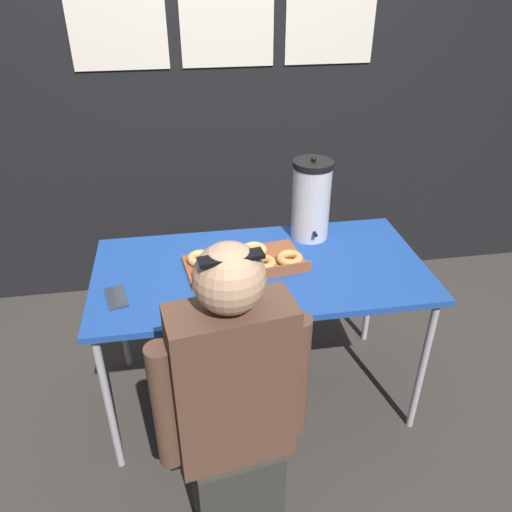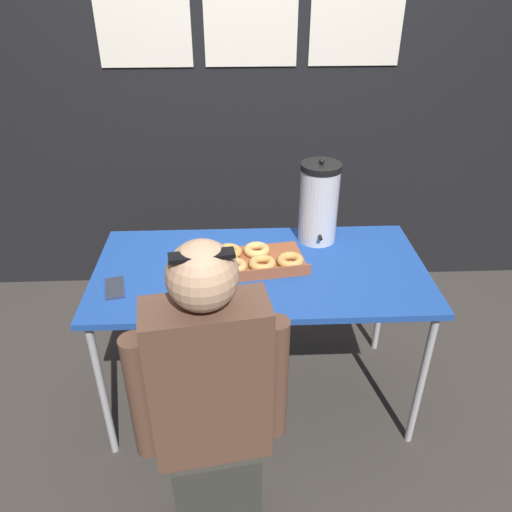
% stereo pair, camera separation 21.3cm
% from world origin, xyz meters
% --- Properties ---
extents(ground_plane, '(12.00, 12.00, 0.00)m').
position_xyz_m(ground_plane, '(0.00, 0.00, 0.00)').
color(ground_plane, '#3D3833').
extents(back_wall, '(6.00, 0.11, 2.85)m').
position_xyz_m(back_wall, '(0.00, 1.13, 1.43)').
color(back_wall, black).
rests_on(back_wall, ground).
extents(folding_table, '(1.43, 0.73, 0.76)m').
position_xyz_m(folding_table, '(0.00, 0.00, 0.71)').
color(folding_table, '#1E479E').
rests_on(folding_table, ground).
extents(donut_box, '(0.55, 0.34, 0.05)m').
position_xyz_m(donut_box, '(-0.08, 0.02, 0.78)').
color(donut_box, brown).
rests_on(donut_box, folding_table).
extents(coffee_urn, '(0.18, 0.21, 0.40)m').
position_xyz_m(coffee_urn, '(0.28, 0.24, 0.95)').
color(coffee_urn, silver).
rests_on(coffee_urn, folding_table).
extents(cell_phone, '(0.11, 0.16, 0.01)m').
position_xyz_m(cell_phone, '(-0.60, -0.13, 0.76)').
color(cell_phone, '#2D334C').
rests_on(cell_phone, folding_table).
extents(person_seated, '(0.52, 0.26, 1.25)m').
position_xyz_m(person_seated, '(-0.20, -0.64, 0.61)').
color(person_seated, '#33332D').
rests_on(person_seated, ground).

